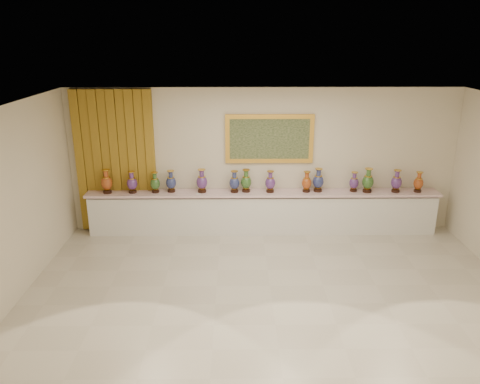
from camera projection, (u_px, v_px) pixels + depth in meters
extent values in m
plane|color=beige|center=(270.00, 286.00, 7.81)|extent=(8.00, 8.00, 0.00)
plane|color=beige|center=(263.00, 161.00, 9.70)|extent=(8.00, 0.00, 8.00)
plane|color=beige|center=(16.00, 202.00, 7.29)|extent=(0.00, 5.00, 5.00)
plane|color=white|center=(274.00, 105.00, 6.85)|extent=(8.00, 8.00, 0.00)
cube|color=#A87524|center=(116.00, 162.00, 9.61)|extent=(1.64, 0.14, 2.95)
cube|color=gold|center=(269.00, 139.00, 9.51)|extent=(1.80, 0.06, 1.00)
cube|color=black|center=(270.00, 139.00, 9.48)|extent=(1.62, 0.02, 0.82)
cube|color=white|center=(263.00, 214.00, 9.83)|extent=(7.20, 0.42, 0.81)
cube|color=white|center=(263.00, 193.00, 9.66)|extent=(7.28, 0.48, 0.05)
cylinder|color=black|center=(108.00, 192.00, 9.58)|extent=(0.18, 0.18, 0.05)
cone|color=gold|center=(107.00, 189.00, 9.57)|extent=(0.15, 0.15, 0.03)
ellipsoid|color=maroon|center=(107.00, 183.00, 9.52)|extent=(0.25, 0.25, 0.29)
cylinder|color=gold|center=(106.00, 177.00, 9.48)|extent=(0.16, 0.16, 0.01)
cylinder|color=maroon|center=(106.00, 174.00, 9.46)|extent=(0.09, 0.09, 0.10)
cone|color=maroon|center=(106.00, 171.00, 9.44)|extent=(0.16, 0.16, 0.04)
cylinder|color=gold|center=(105.00, 170.00, 9.43)|extent=(0.16, 0.16, 0.01)
cylinder|color=black|center=(133.00, 192.00, 9.61)|extent=(0.16, 0.16, 0.04)
cone|color=gold|center=(133.00, 189.00, 9.59)|extent=(0.14, 0.14, 0.03)
ellipsoid|color=#2E134F|center=(132.00, 183.00, 9.55)|extent=(0.26, 0.26, 0.26)
cylinder|color=gold|center=(132.00, 178.00, 9.51)|extent=(0.14, 0.14, 0.01)
cylinder|color=#2E134F|center=(131.00, 176.00, 9.50)|extent=(0.08, 0.08, 0.09)
cone|color=#2E134F|center=(131.00, 172.00, 9.48)|extent=(0.14, 0.14, 0.03)
cylinder|color=gold|center=(131.00, 172.00, 9.47)|extent=(0.15, 0.15, 0.01)
cylinder|color=black|center=(156.00, 191.00, 9.63)|extent=(0.15, 0.15, 0.04)
cone|color=gold|center=(155.00, 189.00, 9.61)|extent=(0.13, 0.13, 0.03)
ellipsoid|color=black|center=(155.00, 184.00, 9.57)|extent=(0.26, 0.26, 0.25)
cylinder|color=gold|center=(155.00, 179.00, 9.54)|extent=(0.14, 0.14, 0.01)
cylinder|color=black|center=(155.00, 176.00, 9.52)|extent=(0.08, 0.08, 0.09)
cone|color=black|center=(154.00, 173.00, 9.50)|extent=(0.14, 0.14, 0.03)
cylinder|color=gold|center=(154.00, 172.00, 9.50)|extent=(0.14, 0.14, 0.01)
cylinder|color=black|center=(171.00, 191.00, 9.66)|extent=(0.16, 0.16, 0.05)
cone|color=gold|center=(171.00, 188.00, 9.64)|extent=(0.14, 0.14, 0.03)
ellipsoid|color=#0C113C|center=(171.00, 183.00, 9.60)|extent=(0.26, 0.26, 0.26)
cylinder|color=gold|center=(171.00, 177.00, 9.57)|extent=(0.14, 0.14, 0.01)
cylinder|color=#0C113C|center=(171.00, 175.00, 9.55)|extent=(0.08, 0.08, 0.10)
cone|color=#0C113C|center=(171.00, 172.00, 9.53)|extent=(0.14, 0.14, 0.04)
cylinder|color=gold|center=(170.00, 171.00, 9.52)|extent=(0.15, 0.15, 0.01)
cylinder|color=black|center=(202.00, 191.00, 9.64)|extent=(0.17, 0.17, 0.05)
cone|color=gold|center=(202.00, 188.00, 9.62)|extent=(0.15, 0.15, 0.03)
ellipsoid|color=#2E134F|center=(202.00, 182.00, 9.58)|extent=(0.28, 0.28, 0.28)
cylinder|color=gold|center=(202.00, 177.00, 9.54)|extent=(0.16, 0.16, 0.01)
cylinder|color=#2E134F|center=(202.00, 174.00, 9.52)|extent=(0.09, 0.09, 0.10)
cone|color=#2E134F|center=(202.00, 170.00, 9.50)|extent=(0.16, 0.16, 0.04)
cylinder|color=gold|center=(202.00, 170.00, 9.49)|extent=(0.16, 0.16, 0.01)
cylinder|color=black|center=(234.00, 191.00, 9.64)|extent=(0.16, 0.16, 0.05)
cone|color=gold|center=(234.00, 189.00, 9.63)|extent=(0.14, 0.14, 0.03)
ellipsoid|color=#0C113C|center=(234.00, 183.00, 9.59)|extent=(0.21, 0.21, 0.26)
cylinder|color=gold|center=(234.00, 178.00, 9.55)|extent=(0.14, 0.14, 0.01)
cylinder|color=#0C113C|center=(234.00, 175.00, 9.53)|extent=(0.08, 0.08, 0.10)
cone|color=#0C113C|center=(234.00, 172.00, 9.51)|extent=(0.14, 0.14, 0.04)
cylinder|color=gold|center=(234.00, 171.00, 9.51)|extent=(0.15, 0.15, 0.01)
cylinder|color=black|center=(246.00, 191.00, 9.67)|extent=(0.17, 0.17, 0.05)
cone|color=gold|center=(246.00, 188.00, 9.65)|extent=(0.15, 0.15, 0.03)
ellipsoid|color=black|center=(246.00, 182.00, 9.61)|extent=(0.29, 0.29, 0.28)
cylinder|color=gold|center=(246.00, 177.00, 9.57)|extent=(0.15, 0.15, 0.01)
cylinder|color=black|center=(246.00, 174.00, 9.55)|extent=(0.09, 0.09, 0.10)
cone|color=black|center=(246.00, 171.00, 9.53)|extent=(0.15, 0.15, 0.04)
cylinder|color=gold|center=(246.00, 170.00, 9.52)|extent=(0.16, 0.16, 0.01)
cylinder|color=black|center=(270.00, 191.00, 9.64)|extent=(0.16, 0.16, 0.04)
cone|color=gold|center=(270.00, 189.00, 9.63)|extent=(0.14, 0.14, 0.03)
ellipsoid|color=#2E134F|center=(270.00, 183.00, 9.59)|extent=(0.22, 0.22, 0.26)
cylinder|color=gold|center=(270.00, 178.00, 9.55)|extent=(0.14, 0.14, 0.01)
cylinder|color=#2E134F|center=(270.00, 175.00, 9.53)|extent=(0.08, 0.08, 0.09)
cone|color=#2E134F|center=(270.00, 172.00, 9.51)|extent=(0.14, 0.14, 0.03)
cylinder|color=gold|center=(271.00, 171.00, 9.51)|extent=(0.15, 0.15, 0.01)
cylinder|color=black|center=(306.00, 191.00, 9.66)|extent=(0.15, 0.15, 0.04)
cone|color=gold|center=(306.00, 189.00, 9.64)|extent=(0.13, 0.13, 0.03)
ellipsoid|color=maroon|center=(307.00, 183.00, 9.61)|extent=(0.21, 0.21, 0.25)
cylinder|color=gold|center=(307.00, 178.00, 9.57)|extent=(0.14, 0.14, 0.01)
cylinder|color=maroon|center=(307.00, 175.00, 9.55)|extent=(0.08, 0.08, 0.09)
cone|color=maroon|center=(307.00, 173.00, 9.53)|extent=(0.14, 0.14, 0.03)
cylinder|color=gold|center=(307.00, 172.00, 9.53)|extent=(0.14, 0.14, 0.01)
cylinder|color=black|center=(318.00, 190.00, 9.69)|extent=(0.17, 0.17, 0.05)
cone|color=gold|center=(318.00, 188.00, 9.67)|extent=(0.15, 0.15, 0.03)
ellipsoid|color=#0C113C|center=(318.00, 181.00, 9.63)|extent=(0.23, 0.23, 0.28)
cylinder|color=gold|center=(319.00, 176.00, 9.59)|extent=(0.16, 0.16, 0.01)
cylinder|color=#0C113C|center=(319.00, 173.00, 9.57)|extent=(0.09, 0.09, 0.10)
cone|color=#0C113C|center=(319.00, 170.00, 9.55)|extent=(0.16, 0.16, 0.04)
cylinder|color=gold|center=(319.00, 169.00, 9.54)|extent=(0.16, 0.16, 0.01)
cylinder|color=black|center=(353.00, 190.00, 9.69)|extent=(0.15, 0.15, 0.04)
cone|color=gold|center=(353.00, 188.00, 9.68)|extent=(0.13, 0.13, 0.03)
ellipsoid|color=#2E134F|center=(354.00, 183.00, 9.64)|extent=(0.22, 0.22, 0.24)
cylinder|color=gold|center=(354.00, 178.00, 9.61)|extent=(0.13, 0.13, 0.01)
cylinder|color=#2E134F|center=(355.00, 176.00, 9.59)|extent=(0.08, 0.08, 0.09)
cone|color=#2E134F|center=(355.00, 173.00, 9.57)|extent=(0.13, 0.13, 0.03)
cylinder|color=gold|center=(355.00, 172.00, 9.57)|extent=(0.14, 0.14, 0.01)
cylinder|color=black|center=(367.00, 191.00, 9.64)|extent=(0.18, 0.18, 0.05)
cone|color=gold|center=(367.00, 188.00, 9.62)|extent=(0.16, 0.16, 0.03)
ellipsoid|color=black|center=(368.00, 182.00, 9.58)|extent=(0.24, 0.24, 0.29)
cylinder|color=gold|center=(368.00, 176.00, 9.54)|extent=(0.16, 0.16, 0.01)
cylinder|color=black|center=(369.00, 173.00, 9.52)|extent=(0.09, 0.09, 0.11)
cone|color=black|center=(369.00, 170.00, 9.50)|extent=(0.16, 0.16, 0.04)
cylinder|color=gold|center=(369.00, 169.00, 9.49)|extent=(0.17, 0.17, 0.01)
cylinder|color=black|center=(395.00, 191.00, 9.65)|extent=(0.17, 0.17, 0.05)
cone|color=gold|center=(396.00, 188.00, 9.63)|extent=(0.14, 0.14, 0.03)
ellipsoid|color=#2E134F|center=(396.00, 182.00, 9.59)|extent=(0.26, 0.26, 0.27)
cylinder|color=gold|center=(397.00, 177.00, 9.56)|extent=(0.15, 0.15, 0.01)
cylinder|color=#2E134F|center=(397.00, 174.00, 9.54)|extent=(0.09, 0.09, 0.10)
cone|color=#2E134F|center=(398.00, 171.00, 9.52)|extent=(0.15, 0.15, 0.04)
cylinder|color=gold|center=(398.00, 170.00, 9.51)|extent=(0.15, 0.15, 0.01)
cylinder|color=black|center=(417.00, 191.00, 9.65)|extent=(0.15, 0.15, 0.04)
cone|color=gold|center=(418.00, 189.00, 9.64)|extent=(0.13, 0.13, 0.03)
ellipsoid|color=maroon|center=(418.00, 183.00, 9.60)|extent=(0.20, 0.20, 0.25)
cylinder|color=gold|center=(419.00, 178.00, 9.57)|extent=(0.14, 0.14, 0.01)
cylinder|color=maroon|center=(419.00, 176.00, 9.55)|extent=(0.08, 0.08, 0.09)
cone|color=maroon|center=(420.00, 173.00, 9.53)|extent=(0.14, 0.14, 0.03)
cylinder|color=gold|center=(420.00, 172.00, 9.53)|extent=(0.14, 0.14, 0.01)
cube|color=white|center=(198.00, 194.00, 9.53)|extent=(0.10, 0.06, 0.00)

